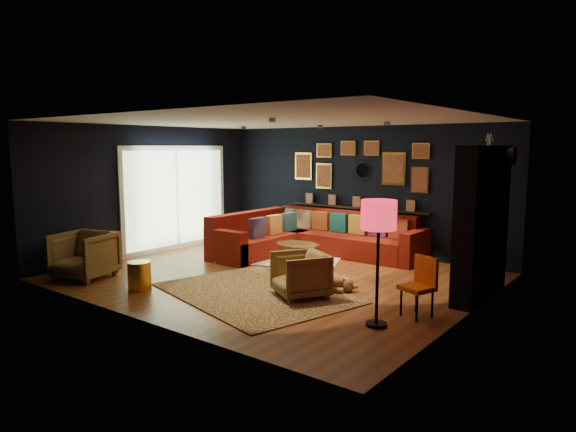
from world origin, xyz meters
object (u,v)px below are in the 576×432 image
Objects in this scene: sectional at (308,239)px; gold_stool at (139,276)px; armchair_right at (300,273)px; pouf at (269,244)px; orange_chair at (421,282)px; armchair_left at (84,253)px; floor_lamp at (379,221)px; dog at (318,276)px; coffee_table at (297,249)px.

gold_stool is at bearing -97.98° from sectional.
gold_stool is at bearing -119.89° from armchair_right.
gold_stool is (-2.17, -1.21, -0.14)m from armchair_right.
sectional is 6.90× the size of pouf.
gold_stool is 4.18m from orange_chair.
armchair_left reaches higher than sectional.
floor_lamp reaches higher than orange_chair.
pouf is 0.32× the size of floor_lamp.
armchair_left is 3.90m from dog.
dog is (2.30, -1.57, 0.02)m from pouf.
pouf is 0.68× the size of armchair_right.
floor_lamp reaches higher than sectional.
pouf is 2.78m from dog.
coffee_table is 3.15m from floor_lamp.
coffee_table is at bearing 65.31° from gold_stool.
sectional reaches higher than gold_stool.
coffee_table is 2.17× the size of gold_stool.
pouf is at bearing 55.70° from armchair_left.
armchair_left reaches higher than armchair_right.
floor_lamp is at bearing -33.14° from pouf.
armchair_left is at bearing -115.15° from sectional.
armchair_left reaches higher than coffee_table.
pouf is 0.41× the size of dog.
pouf is 1.12× the size of gold_stool.
coffee_table is 3.59m from armchair_left.
coffee_table is 1.93× the size of pouf.
orange_chair is (3.91, 1.47, 0.24)m from gold_stool.
floor_lamp is (-0.27, -0.67, 0.85)m from orange_chair.
dog is (3.43, 1.85, -0.22)m from armchair_left.
orange_chair is at bearing -23.10° from dog.
orange_chair is (1.73, 0.26, 0.09)m from armchair_right.
sectional is at bearing 117.17° from coffee_table.
sectional is 1.37m from coffee_table.
coffee_table is 1.31× the size of armchair_right.
pouf is 4.46m from orange_chair.
sectional is 2.58m from dog.
gold_stool reaches higher than pouf.
orange_chair is 1.11m from floor_lamp.
pouf is at bearing -147.36° from sectional.
pouf is at bearing 92.88° from gold_stool.
orange_chair is at bearing 20.57° from gold_stool.
gold_stool is 0.36× the size of dog.
armchair_left is 5.09m from floor_lamp.
coffee_table is at bearing 31.20° from armchair_left.
armchair_right is at bearing -151.69° from orange_chair.
coffee_table is 1.10× the size of armchair_left.
gold_stool is at bearing -87.12° from pouf.
sectional is 4.07m from orange_chair.
sectional is 3.95× the size of armchair_left.
dog is at bearing -167.83° from orange_chair.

